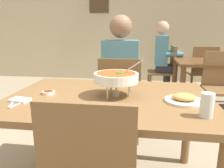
% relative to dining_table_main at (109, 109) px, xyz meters
% --- Properties ---
extents(cafe_rear_partition, '(10.00, 0.10, 3.00)m').
position_rel_dining_table_main_xyz_m(cafe_rear_partition, '(0.00, 3.70, 0.87)').
color(cafe_rear_partition, beige).
rests_on(cafe_rear_partition, ground_plane).
extents(picture_frame_hung, '(0.44, 0.03, 0.56)m').
position_rel_dining_table_main_xyz_m(picture_frame_hung, '(-0.78, 3.64, 1.18)').
color(picture_frame_hung, '#4C3823').
extents(dining_table_main, '(1.37, 0.96, 0.73)m').
position_rel_dining_table_main_xyz_m(dining_table_main, '(0.00, 0.00, 0.00)').
color(dining_table_main, brown).
rests_on(dining_table_main, ground_plane).
extents(chair_diner_main, '(0.44, 0.44, 0.90)m').
position_rel_dining_table_main_xyz_m(chair_diner_main, '(-0.00, 0.77, -0.12)').
color(chair_diner_main, brown).
rests_on(chair_diner_main, ground_plane).
extents(diner_main, '(0.40, 0.45, 1.31)m').
position_rel_dining_table_main_xyz_m(diner_main, '(0.00, 0.80, 0.11)').
color(diner_main, '#2D2D38').
rests_on(diner_main, ground_plane).
extents(curry_bowl, '(0.33, 0.30, 0.26)m').
position_rel_dining_table_main_xyz_m(curry_bowl, '(0.05, 0.02, 0.22)').
color(curry_bowl, silver).
rests_on(curry_bowl, dining_table_main).
extents(rice_plate, '(0.24, 0.24, 0.06)m').
position_rel_dining_table_main_xyz_m(rice_plate, '(-0.10, -0.32, 0.11)').
color(rice_plate, white).
rests_on(rice_plate, dining_table_main).
extents(appetizer_plate, '(0.24, 0.24, 0.06)m').
position_rel_dining_table_main_xyz_m(appetizer_plate, '(0.49, -0.05, 0.11)').
color(appetizer_plate, white).
rests_on(appetizer_plate, dining_table_main).
extents(sauce_dish, '(0.09, 0.09, 0.02)m').
position_rel_dining_table_main_xyz_m(sauce_dish, '(-0.43, 0.00, 0.11)').
color(sauce_dish, white).
rests_on(sauce_dish, dining_table_main).
extents(napkin_folded, '(0.13, 0.10, 0.02)m').
position_rel_dining_table_main_xyz_m(napkin_folded, '(-0.55, -0.18, 0.10)').
color(napkin_folded, white).
rests_on(napkin_folded, dining_table_main).
extents(fork_utensil, '(0.07, 0.16, 0.01)m').
position_rel_dining_table_main_xyz_m(fork_utensil, '(-0.57, -0.23, 0.10)').
color(fork_utensil, silver).
rests_on(fork_utensil, dining_table_main).
extents(spoon_utensil, '(0.05, 0.17, 0.01)m').
position_rel_dining_table_main_xyz_m(spoon_utensil, '(-0.52, -0.23, 0.10)').
color(spoon_utensil, silver).
rests_on(spoon_utensil, dining_table_main).
extents(drink_glass, '(0.07, 0.07, 0.13)m').
position_rel_dining_table_main_xyz_m(drink_glass, '(0.56, -0.28, 0.15)').
color(drink_glass, silver).
rests_on(drink_glass, dining_table_main).
extents(dining_table_far, '(1.00, 0.80, 0.73)m').
position_rel_dining_table_main_xyz_m(dining_table_far, '(1.21, 1.91, -0.03)').
color(dining_table_far, brown).
rests_on(dining_table_far, ground_plane).
extents(chair_bg_middle, '(0.46, 0.46, 0.90)m').
position_rel_dining_table_main_xyz_m(chair_bg_middle, '(0.64, 2.44, -0.12)').
color(chair_bg_middle, brown).
rests_on(chair_bg_middle, ground_plane).
extents(chair_bg_right, '(0.44, 0.44, 0.90)m').
position_rel_dining_table_main_xyz_m(chair_bg_right, '(1.22, 1.45, -0.12)').
color(chair_bg_right, brown).
rests_on(chair_bg_right, ground_plane).
extents(chair_bg_corner, '(0.48, 0.48, 0.90)m').
position_rel_dining_table_main_xyz_m(chair_bg_corner, '(1.23, 2.43, -0.12)').
color(chair_bg_corner, brown).
rests_on(chair_bg_corner, ground_plane).
extents(patron_bg_middle, '(0.45, 0.40, 1.31)m').
position_rel_dining_table_main_xyz_m(patron_bg_middle, '(0.57, 2.44, 0.11)').
color(patron_bg_middle, '#2D2D38').
rests_on(patron_bg_middle, ground_plane).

